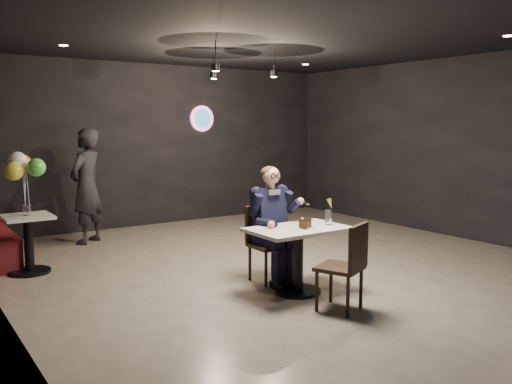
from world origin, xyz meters
TOP-DOWN VIEW (x-y plane):
  - floor at (0.00, 0.00)m, footprint 9.00×9.00m
  - wall_sign at (0.80, 4.47)m, footprint 0.50×0.06m
  - pendant_lights at (0.00, 2.00)m, footprint 1.40×1.20m
  - main_table at (-0.62, -0.35)m, footprint 1.10×0.70m
  - chair_far at (-0.62, 0.20)m, footprint 0.42×0.46m
  - chair_near at (-0.62, -1.02)m, footprint 0.57×0.59m
  - seated_man at (-0.62, 0.20)m, footprint 0.60×0.80m
  - dessert_plate at (-0.54, -0.41)m, footprint 0.19×0.19m
  - cake_slice at (-0.59, -0.43)m, footprint 0.14×0.13m
  - mint_leaf at (-0.51, -0.46)m, footprint 0.07×0.04m
  - sundae_glass at (-0.23, -0.41)m, footprint 0.08×0.08m
  - wafer_cone at (-0.20, -0.40)m, footprint 0.07×0.07m
  - side_table at (-2.95, 2.23)m, footprint 0.58×0.58m
  - balloon_vase at (-2.95, 2.23)m, footprint 0.09×0.09m
  - balloon_bunch at (-2.95, 2.23)m, footprint 0.42×0.42m
  - passerby at (-1.78, 3.58)m, footprint 0.79×0.76m

SIDE VIEW (x-z plane):
  - floor at x=0.00m, z-range 0.00..0.00m
  - side_table at x=-2.95m, z-range 0.00..0.73m
  - main_table at x=-0.62m, z-range 0.00..0.75m
  - chair_far at x=-0.62m, z-range 0.00..0.92m
  - chair_near at x=-0.62m, z-range 0.00..0.92m
  - seated_man at x=-0.62m, z-range 0.00..1.44m
  - dessert_plate at x=-0.54m, z-range 0.75..0.76m
  - cake_slice at x=-0.59m, z-range 0.76..0.84m
  - balloon_vase at x=-2.95m, z-range 0.75..0.89m
  - sundae_glass at x=-0.23m, z-range 0.75..0.92m
  - mint_leaf at x=-0.51m, z-range 0.84..0.85m
  - passerby at x=-1.78m, z-range 0.00..1.83m
  - wafer_cone at x=-0.20m, z-range 0.93..1.05m
  - balloon_bunch at x=-2.95m, z-range 0.90..1.59m
  - wall_sign at x=0.80m, z-range 1.75..2.25m
  - pendant_lights at x=0.00m, z-range 2.70..3.06m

